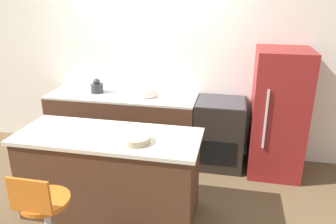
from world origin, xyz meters
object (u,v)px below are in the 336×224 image
Objects in this scene: refrigerator at (278,113)px; kettle at (97,87)px; stool_chair at (45,218)px; mixing_bowl at (147,92)px; oven_range at (219,133)px.

refrigerator is 2.46m from kettle.
stool_chair is 4.57× the size of kettle.
mixing_bowl is at bearing 0.00° from kettle.
kettle is (-1.74, 0.03, 0.54)m from oven_range.
refrigerator is 2.92m from stool_chair.
mixing_bowl is at bearing 177.67° from refrigerator.
oven_range is 0.99× the size of stool_chair.
kettle is 0.71× the size of mixing_bowl.
oven_range is 0.56× the size of refrigerator.
kettle reaches higher than oven_range.
kettle is at bearing 100.71° from stool_chair.
refrigerator reaches higher than stool_chair.
refrigerator is 1.76× the size of stool_chair.
mixing_bowl reaches higher than stool_chair.
oven_range is 0.80m from refrigerator.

